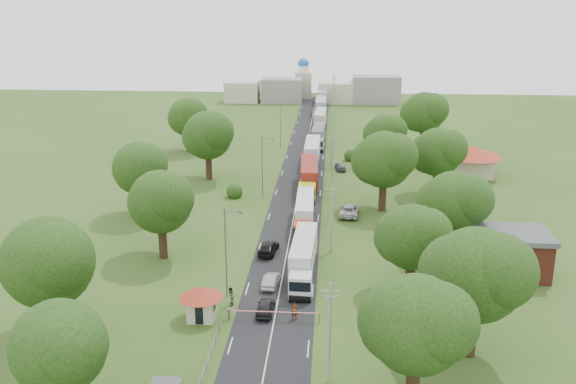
# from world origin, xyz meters

# --- Properties ---
(ground) EXTENTS (260.00, 260.00, 0.00)m
(ground) POSITION_xyz_m (0.00, 0.00, 0.00)
(ground) COLOR #2D4918
(ground) RESTS_ON ground
(road) EXTENTS (8.00, 200.00, 0.04)m
(road) POSITION_xyz_m (0.00, 20.00, 0.00)
(road) COLOR black
(road) RESTS_ON ground
(boom_barrier) EXTENTS (9.22, 0.35, 1.18)m
(boom_barrier) POSITION_xyz_m (-1.36, -25.00, 0.89)
(boom_barrier) COLOR slate
(boom_barrier) RESTS_ON ground
(guard_booth) EXTENTS (4.40, 4.40, 3.45)m
(guard_booth) POSITION_xyz_m (-7.20, -25.00, 2.16)
(guard_booth) COLOR #BCB49C
(guard_booth) RESTS_ON ground
(guard_rail) EXTENTS (0.10, 17.00, 1.70)m
(guard_rail) POSITION_xyz_m (-5.00, -35.00, 0.00)
(guard_rail) COLOR slate
(guard_rail) RESTS_ON ground
(info_sign) EXTENTS (0.12, 3.10, 4.10)m
(info_sign) POSITION_xyz_m (5.20, 35.00, 3.00)
(info_sign) COLOR slate
(info_sign) RESTS_ON ground
(pole_0) EXTENTS (1.60, 0.24, 9.00)m
(pole_0) POSITION_xyz_m (5.50, -35.00, 4.68)
(pole_0) COLOR gray
(pole_0) RESTS_ON ground
(pole_1) EXTENTS (1.60, 0.24, 9.00)m
(pole_1) POSITION_xyz_m (5.50, -7.00, 4.68)
(pole_1) COLOR gray
(pole_1) RESTS_ON ground
(pole_2) EXTENTS (1.60, 0.24, 9.00)m
(pole_2) POSITION_xyz_m (5.50, 21.00, 4.68)
(pole_2) COLOR gray
(pole_2) RESTS_ON ground
(pole_3) EXTENTS (1.60, 0.24, 9.00)m
(pole_3) POSITION_xyz_m (5.50, 49.00, 4.68)
(pole_3) COLOR gray
(pole_3) RESTS_ON ground
(pole_4) EXTENTS (1.60, 0.24, 9.00)m
(pole_4) POSITION_xyz_m (5.50, 77.00, 4.68)
(pole_4) COLOR gray
(pole_4) RESTS_ON ground
(pole_5) EXTENTS (1.60, 0.24, 9.00)m
(pole_5) POSITION_xyz_m (5.50, 105.00, 4.68)
(pole_5) COLOR gray
(pole_5) RESTS_ON ground
(lamp_0) EXTENTS (2.03, 0.22, 10.00)m
(lamp_0) POSITION_xyz_m (-5.35, -20.00, 5.55)
(lamp_0) COLOR slate
(lamp_0) RESTS_ON ground
(lamp_1) EXTENTS (2.03, 0.22, 10.00)m
(lamp_1) POSITION_xyz_m (-5.35, 15.00, 5.55)
(lamp_1) COLOR slate
(lamp_1) RESTS_ON ground
(lamp_2) EXTENTS (2.03, 0.22, 10.00)m
(lamp_2) POSITION_xyz_m (-5.35, 50.00, 5.55)
(lamp_2) COLOR slate
(lamp_2) RESTS_ON ground
(tree_0) EXTENTS (8.80, 8.80, 11.07)m
(tree_0) POSITION_xyz_m (11.99, -37.84, 7.22)
(tree_0) COLOR #382616
(tree_0) RESTS_ON ground
(tree_1) EXTENTS (9.60, 9.60, 12.05)m
(tree_1) POSITION_xyz_m (17.99, -29.83, 7.85)
(tree_1) COLOR #382616
(tree_1) RESTS_ON ground
(tree_2) EXTENTS (8.00, 8.00, 10.10)m
(tree_2) POSITION_xyz_m (13.99, -17.86, 6.60)
(tree_2) COLOR #382616
(tree_2) RESTS_ON ground
(tree_3) EXTENTS (8.80, 8.80, 11.07)m
(tree_3) POSITION_xyz_m (19.99, -7.84, 7.22)
(tree_3) COLOR #382616
(tree_3) RESTS_ON ground
(tree_4) EXTENTS (9.60, 9.60, 12.05)m
(tree_4) POSITION_xyz_m (12.99, 10.17, 7.85)
(tree_4) COLOR #382616
(tree_4) RESTS_ON ground
(tree_5) EXTENTS (8.80, 8.80, 11.07)m
(tree_5) POSITION_xyz_m (21.99, 18.16, 7.22)
(tree_5) COLOR #382616
(tree_5) RESTS_ON ground
(tree_6) EXTENTS (8.00, 8.00, 10.10)m
(tree_6) POSITION_xyz_m (14.99, 35.14, 6.60)
(tree_6) COLOR #382616
(tree_6) RESTS_ON ground
(tree_7) EXTENTS (9.60, 9.60, 12.05)m
(tree_7) POSITION_xyz_m (23.99, 50.17, 7.85)
(tree_7) COLOR #382616
(tree_7) RESTS_ON ground
(tree_8) EXTENTS (8.00, 8.00, 10.10)m
(tree_8) POSITION_xyz_m (-14.01, -41.86, 6.60)
(tree_8) COLOR #382616
(tree_8) RESTS_ON ground
(tree_9) EXTENTS (9.60, 9.60, 12.05)m
(tree_9) POSITION_xyz_m (-20.01, -29.83, 7.85)
(tree_9) COLOR #382616
(tree_9) RESTS_ON ground
(tree_10) EXTENTS (8.80, 8.80, 11.07)m
(tree_10) POSITION_xyz_m (-15.01, -9.84, 7.22)
(tree_10) COLOR #382616
(tree_10) RESTS_ON ground
(tree_11) EXTENTS (8.80, 8.80, 11.07)m
(tree_11) POSITION_xyz_m (-22.01, 5.16, 7.22)
(tree_11) COLOR #382616
(tree_11) RESTS_ON ground
(tree_12) EXTENTS (9.60, 9.60, 12.05)m
(tree_12) POSITION_xyz_m (-16.01, 25.17, 7.85)
(tree_12) COLOR #382616
(tree_12) RESTS_ON ground
(tree_13) EXTENTS (8.80, 8.80, 11.07)m
(tree_13) POSITION_xyz_m (-24.01, 45.16, 7.22)
(tree_13) COLOR #382616
(tree_13) RESTS_ON ground
(house_brick) EXTENTS (8.60, 6.60, 5.20)m
(house_brick) POSITION_xyz_m (26.00, -12.00, 2.65)
(house_brick) COLOR maroon
(house_brick) RESTS_ON ground
(house_cream) EXTENTS (10.08, 10.08, 5.80)m
(house_cream) POSITION_xyz_m (30.00, 30.00, 3.64)
(house_cream) COLOR #BCB49C
(house_cream) RESTS_ON ground
(distant_town) EXTENTS (52.00, 8.00, 8.00)m
(distant_town) POSITION_xyz_m (0.68, 110.00, 3.49)
(distant_town) COLOR gray
(distant_town) RESTS_ON ground
(church) EXTENTS (5.00, 5.00, 12.30)m
(church) POSITION_xyz_m (-4.00, 118.00, 5.39)
(church) COLOR #BCB49C
(church) RESTS_ON ground
(truck_0) EXTENTS (2.86, 14.41, 3.99)m
(truck_0) POSITION_xyz_m (2.34, -13.68, 2.11)
(truck_0) COLOR white
(truck_0) RESTS_ON ground
(truck_1) EXTENTS (2.56, 13.87, 3.84)m
(truck_1) POSITION_xyz_m (1.76, 2.25, 2.04)
(truck_1) COLOR #C34116
(truck_1) RESTS_ON ground
(truck_2) EXTENTS (3.27, 15.81, 4.37)m
(truck_2) POSITION_xyz_m (1.65, 19.75, 2.32)
(truck_2) COLOR yellow
(truck_2) RESTS_ON ground
(truck_3) EXTENTS (2.72, 15.53, 4.31)m
(truck_3) POSITION_xyz_m (1.62, 36.04, 2.29)
(truck_3) COLOR #1C60A9
(truck_3) RESTS_ON ground
(truck_4) EXTENTS (2.82, 14.05, 3.89)m
(truck_4) POSITION_xyz_m (2.35, 52.86, 2.06)
(truck_4) COLOR #AEAEAE
(truck_4) RESTS_ON ground
(truck_5) EXTENTS (2.89, 14.81, 4.10)m
(truck_5) POSITION_xyz_m (2.34, 70.71, 2.17)
(truck_5) COLOR #B33B1B
(truck_5) RESTS_ON ground
(truck_6) EXTENTS (2.88, 15.57, 4.31)m
(truck_6) POSITION_xyz_m (2.10, 88.13, 2.29)
(truck_6) COLOR #266735
(truck_6) RESTS_ON ground
(truck_7) EXTENTS (2.76, 15.53, 4.30)m
(truck_7) POSITION_xyz_m (2.17, 105.68, 2.28)
(truck_7) COLOR #B3B3B3
(truck_7) RESTS_ON ground
(truck_8) EXTENTS (2.66, 14.03, 3.88)m
(truck_8) POSITION_xyz_m (2.30, 120.74, 2.06)
(truck_8) COLOR brown
(truck_8) RESTS_ON ground
(car_lane_front) EXTENTS (1.78, 4.18, 1.41)m
(car_lane_front) POSITION_xyz_m (-1.00, -23.50, 0.70)
(car_lane_front) COLOR black
(car_lane_front) RESTS_ON ground
(car_lane_mid) EXTENTS (1.80, 4.23, 1.36)m
(car_lane_mid) POSITION_xyz_m (-1.06, -17.11, 0.68)
(car_lane_mid) COLOR gray
(car_lane_mid) RESTS_ON ground
(car_lane_rear) EXTENTS (2.61, 5.21, 1.45)m
(car_lane_rear) POSITION_xyz_m (-2.29, -7.72, 0.73)
(car_lane_rear) COLOR black
(car_lane_rear) RESTS_ON ground
(car_verge_near) EXTENTS (3.09, 6.06, 1.64)m
(car_verge_near) POSITION_xyz_m (8.00, 7.40, 0.82)
(car_verge_near) COLOR silver
(car_verge_near) RESTS_ON ground
(car_verge_far) EXTENTS (2.28, 4.35, 1.41)m
(car_verge_far) POSITION_xyz_m (6.96, 32.83, 0.71)
(car_verge_far) COLOR #585C60
(car_verge_far) RESTS_ON ground
(pedestrian_near) EXTENTS (0.75, 0.56, 1.85)m
(pedestrian_near) POSITION_xyz_m (2.00, -24.58, 0.92)
(pedestrian_near) COLOR gray
(pedestrian_near) RESTS_ON ground
(pedestrian_booth) EXTENTS (0.91, 1.07, 1.96)m
(pedestrian_booth) POSITION_xyz_m (-4.80, -22.00, 0.98)
(pedestrian_booth) COLOR gray
(pedestrian_booth) RESTS_ON ground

